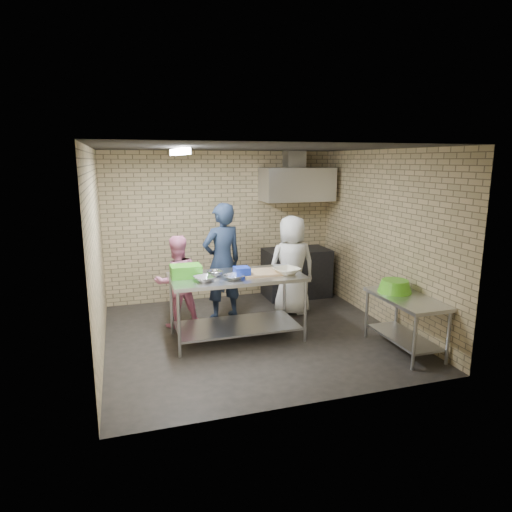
{
  "coord_description": "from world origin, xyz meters",
  "views": [
    {
      "loc": [
        -1.8,
        -5.94,
        2.53
      ],
      "look_at": [
        0.1,
        0.2,
        1.15
      ],
      "focal_mm": 31.33,
      "sensor_mm": 36.0,
      "label": 1
    }
  ],
  "objects_px": {
    "green_basin": "(395,286)",
    "woman_white": "(292,266)",
    "blue_tub": "(242,272)",
    "bottle_red": "(296,188)",
    "prep_table": "(237,307)",
    "stove": "(296,273)",
    "bottle_green": "(315,188)",
    "woman_pink": "(177,282)",
    "man_navy": "(222,262)",
    "side_counter": "(405,324)",
    "green_crate": "(186,271)"
  },
  "relations": [
    {
      "from": "green_basin",
      "to": "woman_white",
      "type": "bearing_deg",
      "value": 119.87
    },
    {
      "from": "blue_tub",
      "to": "bottle_red",
      "type": "height_order",
      "value": "bottle_red"
    },
    {
      "from": "prep_table",
      "to": "bottle_red",
      "type": "distance_m",
      "value": 2.96
    },
    {
      "from": "stove",
      "to": "blue_tub",
      "type": "height_order",
      "value": "blue_tub"
    },
    {
      "from": "prep_table",
      "to": "bottle_green",
      "type": "relative_size",
      "value": 12.51
    },
    {
      "from": "bottle_red",
      "to": "bottle_green",
      "type": "xyz_separation_m",
      "value": [
        0.4,
        0.0,
        -0.01
      ]
    },
    {
      "from": "blue_tub",
      "to": "green_basin",
      "type": "relative_size",
      "value": 0.45
    },
    {
      "from": "woman_pink",
      "to": "prep_table",
      "type": "bearing_deg",
      "value": 125.68
    },
    {
      "from": "bottle_red",
      "to": "bottle_green",
      "type": "height_order",
      "value": "bottle_red"
    },
    {
      "from": "bottle_green",
      "to": "man_navy",
      "type": "xyz_separation_m",
      "value": [
        -2.06,
        -1.02,
        -1.07
      ]
    },
    {
      "from": "blue_tub",
      "to": "bottle_green",
      "type": "bearing_deg",
      "value": 44.99
    },
    {
      "from": "stove",
      "to": "man_navy",
      "type": "height_order",
      "value": "man_navy"
    },
    {
      "from": "man_navy",
      "to": "woman_pink",
      "type": "xyz_separation_m",
      "value": [
        -0.75,
        -0.14,
        -0.23
      ]
    },
    {
      "from": "side_counter",
      "to": "woman_pink",
      "type": "distance_m",
      "value": 3.37
    },
    {
      "from": "bottle_green",
      "to": "woman_white",
      "type": "distance_m",
      "value": 1.9
    },
    {
      "from": "stove",
      "to": "woman_white",
      "type": "xyz_separation_m",
      "value": [
        -0.47,
        -0.93,
        0.38
      ]
    },
    {
      "from": "side_counter",
      "to": "woman_pink",
      "type": "relative_size",
      "value": 0.84
    },
    {
      "from": "bottle_red",
      "to": "side_counter",
      "type": "bearing_deg",
      "value": -82.38
    },
    {
      "from": "green_crate",
      "to": "man_navy",
      "type": "bearing_deg",
      "value": 47.64
    },
    {
      "from": "green_crate",
      "to": "woman_pink",
      "type": "bearing_deg",
      "value": 95.17
    },
    {
      "from": "green_crate",
      "to": "woman_white",
      "type": "height_order",
      "value": "woman_white"
    },
    {
      "from": "blue_tub",
      "to": "man_navy",
      "type": "height_order",
      "value": "man_navy"
    },
    {
      "from": "stove",
      "to": "bottle_red",
      "type": "distance_m",
      "value": 1.6
    },
    {
      "from": "blue_tub",
      "to": "green_basin",
      "type": "bearing_deg",
      "value": -20.39
    },
    {
      "from": "prep_table",
      "to": "green_basin",
      "type": "height_order",
      "value": "prep_table"
    },
    {
      "from": "prep_table",
      "to": "blue_tub",
      "type": "distance_m",
      "value": 0.55
    },
    {
      "from": "man_navy",
      "to": "woman_pink",
      "type": "bearing_deg",
      "value": -5.52
    },
    {
      "from": "green_crate",
      "to": "woman_white",
      "type": "relative_size",
      "value": 0.25
    },
    {
      "from": "green_basin",
      "to": "woman_white",
      "type": "xyz_separation_m",
      "value": [
        -0.9,
        1.57,
        -0.0
      ]
    },
    {
      "from": "side_counter",
      "to": "blue_tub",
      "type": "relative_size",
      "value": 5.75
    },
    {
      "from": "blue_tub",
      "to": "woman_white",
      "type": "distance_m",
      "value": 1.38
    },
    {
      "from": "green_basin",
      "to": "woman_pink",
      "type": "relative_size",
      "value": 0.32
    },
    {
      "from": "blue_tub",
      "to": "bottle_red",
      "type": "relative_size",
      "value": 1.16
    },
    {
      "from": "bottle_red",
      "to": "woman_pink",
      "type": "height_order",
      "value": "bottle_red"
    },
    {
      "from": "bottle_red",
      "to": "woman_white",
      "type": "height_order",
      "value": "bottle_red"
    },
    {
      "from": "green_basin",
      "to": "green_crate",
      "type": "bearing_deg",
      "value": 160.7
    },
    {
      "from": "blue_tub",
      "to": "bottle_red",
      "type": "xyz_separation_m",
      "value": [
        1.6,
        2.0,
        1.02
      ]
    },
    {
      "from": "prep_table",
      "to": "blue_tub",
      "type": "height_order",
      "value": "blue_tub"
    },
    {
      "from": "prep_table",
      "to": "green_crate",
      "type": "bearing_deg",
      "value": 170.27
    },
    {
      "from": "green_basin",
      "to": "man_navy",
      "type": "bearing_deg",
      "value": 139.84
    },
    {
      "from": "prep_table",
      "to": "man_navy",
      "type": "height_order",
      "value": "man_navy"
    },
    {
      "from": "blue_tub",
      "to": "bottle_green",
      "type": "relative_size",
      "value": 1.39
    },
    {
      "from": "side_counter",
      "to": "green_crate",
      "type": "bearing_deg",
      "value": 156.33
    },
    {
      "from": "prep_table",
      "to": "stove",
      "type": "distance_m",
      "value": 2.31
    },
    {
      "from": "stove",
      "to": "blue_tub",
      "type": "distance_m",
      "value": 2.41
    },
    {
      "from": "prep_table",
      "to": "green_basin",
      "type": "relative_size",
      "value": 4.08
    },
    {
      "from": "green_basin",
      "to": "bottle_green",
      "type": "xyz_separation_m",
      "value": [
        0.02,
        2.74,
        1.18
      ]
    },
    {
      "from": "stove",
      "to": "woman_pink",
      "type": "bearing_deg",
      "value": -158.61
    },
    {
      "from": "stove",
      "to": "green_basin",
      "type": "distance_m",
      "value": 2.57
    },
    {
      "from": "bottle_red",
      "to": "man_navy",
      "type": "height_order",
      "value": "bottle_red"
    }
  ]
}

